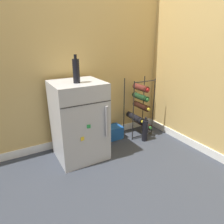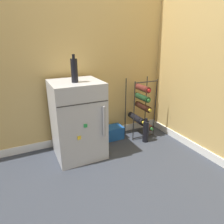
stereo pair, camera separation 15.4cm
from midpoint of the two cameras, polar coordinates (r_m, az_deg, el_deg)
name	(u,v)px [view 2 (the right image)]	position (r m, az deg, el deg)	size (l,w,h in m)	color
ground_plane	(123,161)	(2.22, 5.34, -13.69)	(14.00, 14.00, 0.00)	#333842
wall_back	(97,38)	(2.45, -2.39, 20.29)	(6.73, 0.07, 2.50)	tan
mini_fridge	(78,120)	(2.16, -7.77, -2.24)	(0.51, 0.51, 0.83)	#B7BABF
wine_rack	(142,108)	(2.65, 10.12, 0.98)	(0.33, 0.33, 0.77)	black
soda_box	(112,133)	(2.62, 1.57, -5.96)	(0.29, 0.18, 0.16)	#194C9E
fridge_top_bottle	(74,70)	(1.96, -8.48, 11.69)	(0.07, 0.07, 0.27)	black
loose_bottle_floor	(146,131)	(2.56, 11.34, -5.46)	(0.07, 0.07, 0.32)	black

